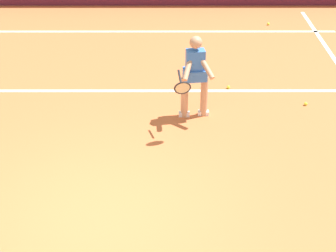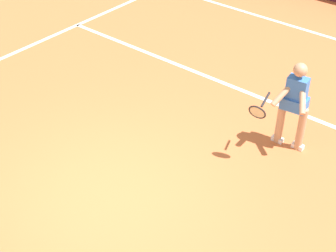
# 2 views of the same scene
# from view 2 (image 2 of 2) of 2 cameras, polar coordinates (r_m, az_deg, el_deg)

# --- Properties ---
(ground_plane) EXTENTS (24.85, 24.85, 0.00)m
(ground_plane) POSITION_cam_2_polar(r_m,az_deg,el_deg) (7.60, -6.94, -7.89)
(ground_plane) COLOR #C66638
(baseline_marking) EXTENTS (10.58, 0.10, 0.01)m
(baseline_marking) POSITION_cam_2_polar(r_m,az_deg,el_deg) (12.59, 16.70, 9.95)
(baseline_marking) COLOR white
(baseline_marking) RESTS_ON ground
(service_line_marking) EXTENTS (9.58, 0.10, 0.01)m
(service_line_marking) POSITION_cam_2_polar(r_m,az_deg,el_deg) (9.97, 8.61, 3.93)
(service_line_marking) COLOR white
(service_line_marking) RESTS_ON ground
(tennis_player) EXTENTS (0.73, 1.00, 1.55)m
(tennis_player) POSITION_cam_2_polar(r_m,az_deg,el_deg) (8.21, 14.02, 2.52)
(tennis_player) COLOR tan
(tennis_player) RESTS_ON ground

